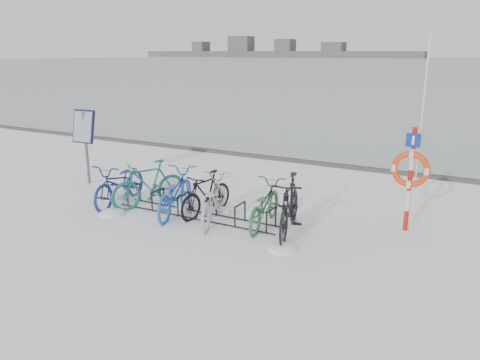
{
  "coord_description": "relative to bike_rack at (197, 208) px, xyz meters",
  "views": [
    {
      "loc": [
        5.51,
        -8.12,
        3.52
      ],
      "look_at": [
        0.75,
        0.6,
        0.78
      ],
      "focal_mm": 35.0,
      "sensor_mm": 36.0,
      "label": 1
    }
  ],
  "objects": [
    {
      "name": "bike_6",
      "position": [
        2.17,
        0.04,
        0.42
      ],
      "size": [
        1.01,
        2.09,
        1.21
      ],
      "primitive_type": "imported",
      "rotation": [
        0.0,
        0.0,
        0.23
      ],
      "color": "black",
      "rests_on": "ground"
    },
    {
      "name": "bike_4",
      "position": [
        0.46,
        -0.13,
        0.33
      ],
      "size": [
        1.3,
        2.06,
        1.02
      ],
      "primitive_type": "imported",
      "rotation": [
        0.0,
        0.0,
        3.49
      ],
      "color": "#AFB2B7",
      "rests_on": "ground"
    },
    {
      "name": "bike_rack",
      "position": [
        0.0,
        0.0,
        0.0
      ],
      "size": [
        4.0,
        0.48,
        0.46
      ],
      "color": "black",
      "rests_on": "ground"
    },
    {
      "name": "bike_3",
      "position": [
        0.12,
        0.2,
        0.32
      ],
      "size": [
        0.69,
        1.72,
        1.0
      ],
      "primitive_type": "imported",
      "rotation": [
        0.0,
        0.0,
        -0.14
      ],
      "color": "black",
      "rests_on": "ground"
    },
    {
      "name": "lifebuoy_station",
      "position": [
        4.2,
        1.26,
        1.11
      ],
      "size": [
        0.74,
        0.22,
        3.84
      ],
      "color": "red",
      "rests_on": "ground"
    },
    {
      "name": "ground",
      "position": [
        0.0,
        0.0,
        -0.18
      ],
      "size": [
        900.0,
        900.0,
        0.0
      ],
      "primitive_type": "plane",
      "color": "white",
      "rests_on": "ground"
    },
    {
      "name": "quay_edge",
      "position": [
        0.0,
        5.9,
        -0.13
      ],
      "size": [
        400.0,
        0.25,
        0.1
      ],
      "primitive_type": "cube",
      "color": "#3F3F42",
      "rests_on": "ground"
    },
    {
      "name": "bike_5",
      "position": [
        1.53,
        0.22,
        0.3
      ],
      "size": [
        0.88,
        1.9,
        0.96
      ],
      "primitive_type": "imported",
      "rotation": [
        0.0,
        0.0,
        3.27
      ],
      "color": "#326741",
      "rests_on": "ground"
    },
    {
      "name": "shoreline",
      "position": [
        -122.02,
        260.0,
        2.61
      ],
      "size": [
        180.0,
        12.0,
        9.5
      ],
      "color": "#4E4E4E",
      "rests_on": "ground"
    },
    {
      "name": "info_board",
      "position": [
        -4.1,
        0.77,
        1.28
      ],
      "size": [
        0.69,
        0.28,
        2.03
      ],
      "rotation": [
        0.0,
        0.0,
        0.04
      ],
      "color": "#595B5E",
      "rests_on": "ground"
    },
    {
      "name": "snow_drifts",
      "position": [
        0.03,
        -0.2,
        -0.18
      ],
      "size": [
        5.42,
        2.15,
        0.21
      ],
      "color": "white",
      "rests_on": "ground"
    },
    {
      "name": "bike_1",
      "position": [
        -1.38,
        0.06,
        0.38
      ],
      "size": [
        1.31,
        1.9,
        1.12
      ],
      "primitive_type": "imported",
      "rotation": [
        0.0,
        0.0,
        -0.47
      ],
      "color": "#1E6767",
      "rests_on": "ground"
    },
    {
      "name": "bike_0",
      "position": [
        -2.13,
        -0.09,
        0.34
      ],
      "size": [
        0.99,
        2.08,
        1.05
      ],
      "primitive_type": "imported",
      "rotation": [
        0.0,
        0.0,
        0.15
      ],
      "color": "navy",
      "rests_on": "ground"
    },
    {
      "name": "bike_2",
      "position": [
        -0.53,
        -0.09,
        0.34
      ],
      "size": [
        1.18,
        2.08,
        1.03
      ],
      "primitive_type": "imported",
      "rotation": [
        0.0,
        0.0,
        3.41
      ],
      "color": "blue",
      "rests_on": "ground"
    }
  ]
}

